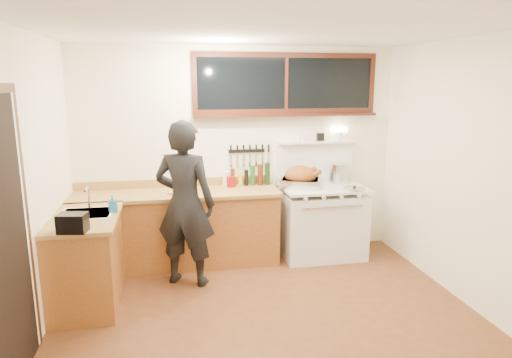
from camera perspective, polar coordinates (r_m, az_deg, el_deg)
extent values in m
cube|color=#562D16|center=(4.52, 1.48, -16.90)|extent=(4.00, 3.50, 0.02)
cube|color=white|center=(5.76, -2.23, 3.35)|extent=(4.00, 0.05, 2.60)
cube|color=white|center=(2.41, 10.83, -9.57)|extent=(4.00, 0.05, 2.60)
cube|color=white|center=(4.12, -27.10, -1.57)|extent=(0.05, 3.50, 2.60)
cube|color=white|center=(4.89, 25.44, 0.57)|extent=(0.05, 3.50, 2.60)
cube|color=white|center=(3.97, 1.70, 18.55)|extent=(4.00, 3.50, 0.05)
cube|color=brown|center=(5.58, -9.83, -6.30)|extent=(2.40, 0.60, 0.86)
cube|color=#A87D42|center=(5.45, -10.00, -1.84)|extent=(2.44, 0.64, 0.04)
cube|color=#A87D42|center=(5.72, -10.09, -0.46)|extent=(2.40, 0.03, 0.10)
sphere|color=#B78C38|center=(5.32, -20.73, -4.82)|extent=(0.03, 0.03, 0.03)
sphere|color=#B78C38|center=(5.26, -15.35, -4.66)|extent=(0.03, 0.03, 0.03)
sphere|color=#B78C38|center=(5.24, -9.87, -4.46)|extent=(0.03, 0.03, 0.03)
sphere|color=#B78C38|center=(5.27, -4.41, -4.22)|extent=(0.03, 0.03, 0.03)
sphere|color=#B78C38|center=(5.33, 0.41, -3.97)|extent=(0.03, 0.03, 0.03)
cube|color=brown|center=(4.88, -20.38, -9.68)|extent=(0.60, 1.05, 0.86)
cube|color=#A87D42|center=(4.74, -20.66, -4.61)|extent=(0.64, 1.09, 0.04)
cube|color=white|center=(4.82, -20.36, -4.80)|extent=(0.45, 0.40, 0.14)
cube|color=white|center=(4.80, -20.42, -4.06)|extent=(0.50, 0.45, 0.01)
cylinder|color=silver|center=(4.94, -20.19, -2.20)|extent=(0.02, 0.02, 0.24)
cylinder|color=silver|center=(4.84, -20.43, -1.17)|extent=(0.02, 0.18, 0.02)
cube|color=white|center=(5.85, 8.19, -5.60)|extent=(1.00, 0.70, 0.82)
cube|color=white|center=(5.72, 8.33, -1.07)|extent=(1.02, 0.72, 0.03)
cube|color=white|center=(5.51, 9.37, -5.56)|extent=(0.88, 0.02, 0.46)
cylinder|color=silver|center=(5.42, 9.57, -3.44)|extent=(0.75, 0.02, 0.02)
cylinder|color=white|center=(5.29, 6.22, -2.48)|extent=(0.04, 0.03, 0.04)
cylinder|color=white|center=(5.36, 8.47, -2.35)|extent=(0.04, 0.03, 0.04)
cylinder|color=white|center=(5.44, 10.66, -2.23)|extent=(0.04, 0.03, 0.04)
cylinder|color=white|center=(5.52, 12.78, -2.10)|extent=(0.04, 0.03, 0.04)
cube|color=white|center=(5.96, 7.41, 2.10)|extent=(1.00, 0.05, 0.50)
cube|color=white|center=(5.89, 7.57, 4.59)|extent=(1.00, 0.12, 0.03)
cylinder|color=white|center=(5.99, 10.33, 5.28)|extent=(0.11, 0.11, 0.11)
cube|color=#FFE5B2|center=(5.98, 10.36, 6.11)|extent=(0.20, 0.10, 0.07)
cube|color=black|center=(5.90, 8.05, 5.22)|extent=(0.09, 0.05, 0.10)
cylinder|color=white|center=(5.83, 5.90, 5.15)|extent=(0.04, 0.04, 0.09)
cylinder|color=white|center=(5.82, 5.33, 5.14)|extent=(0.04, 0.04, 0.09)
cube|color=black|center=(5.77, 3.79, 11.83)|extent=(2.20, 0.01, 0.62)
cube|color=black|center=(5.77, 3.85, 15.20)|extent=(2.32, 0.04, 0.06)
cube|color=black|center=(5.78, 3.75, 8.46)|extent=(2.32, 0.04, 0.06)
cube|color=black|center=(5.59, -7.73, 11.74)|extent=(0.06, 0.04, 0.62)
cube|color=black|center=(6.15, 14.25, 11.51)|extent=(0.06, 0.04, 0.62)
cube|color=black|center=(5.77, 3.80, 11.83)|extent=(0.04, 0.04, 0.62)
cube|color=black|center=(5.73, 3.87, 7.98)|extent=(2.32, 0.13, 0.03)
cube|color=black|center=(3.67, -28.55, -7.36)|extent=(0.01, 0.86, 2.10)
cube|color=black|center=(4.11, -26.51, -5.16)|extent=(0.01, 0.07, 2.10)
cube|color=black|center=(5.74, -1.19, 3.53)|extent=(0.46, 0.02, 0.04)
cube|color=silver|center=(5.71, -3.14, 2.35)|extent=(0.02, 0.00, 0.18)
cube|color=black|center=(5.69, -3.15, 3.74)|extent=(0.02, 0.02, 0.10)
cube|color=silver|center=(5.72, -2.34, 2.38)|extent=(0.02, 0.00, 0.18)
cube|color=black|center=(5.70, -2.36, 3.76)|extent=(0.02, 0.02, 0.10)
cube|color=silver|center=(5.73, -1.55, 2.40)|extent=(0.02, 0.00, 0.18)
cube|color=black|center=(5.71, -1.56, 3.79)|extent=(0.02, 0.02, 0.10)
cube|color=silver|center=(5.74, -0.76, 2.43)|extent=(0.03, 0.00, 0.18)
cube|color=black|center=(5.72, -0.77, 3.81)|extent=(0.02, 0.02, 0.10)
cube|color=silver|center=(5.76, 0.02, 2.46)|extent=(0.03, 0.00, 0.18)
cube|color=black|center=(5.74, 0.02, 3.83)|extent=(0.02, 0.02, 0.10)
cube|color=silver|center=(5.77, 0.80, 2.48)|extent=(0.03, 0.00, 0.18)
cube|color=black|center=(5.75, 0.80, 3.86)|extent=(0.02, 0.02, 0.10)
cube|color=silver|center=(5.79, 1.58, 2.51)|extent=(0.03, 0.00, 0.18)
cube|color=black|center=(5.77, 1.58, 3.88)|extent=(0.02, 0.02, 0.10)
imported|color=black|center=(4.93, -8.87, -3.09)|extent=(0.77, 0.66, 1.80)
imported|color=#2162A5|center=(4.76, -17.49, -2.98)|extent=(0.10, 0.10, 0.17)
cube|color=black|center=(4.26, -21.94, -5.12)|extent=(0.26, 0.20, 0.16)
cube|color=#A87D42|center=(5.43, -8.93, -1.54)|extent=(0.40, 0.33, 0.02)
ellipsoid|color=brown|center=(5.41, -8.96, -0.87)|extent=(0.22, 0.17, 0.11)
sphere|color=brown|center=(5.45, -8.05, -0.47)|extent=(0.04, 0.04, 0.04)
sphere|color=brown|center=(5.37, -8.00, -0.67)|extent=(0.04, 0.04, 0.04)
cube|color=silver|center=(5.66, 5.54, -0.46)|extent=(0.59, 0.52, 0.10)
cube|color=#3F3F42|center=(5.65, 5.55, -0.11)|extent=(0.52, 0.45, 0.03)
torus|color=silver|center=(5.58, 3.01, -0.07)|extent=(0.05, 0.10, 0.10)
torus|color=silver|center=(5.73, 8.03, 0.14)|extent=(0.05, 0.10, 0.10)
ellipsoid|color=brown|center=(5.64, 5.56, 0.43)|extent=(0.46, 0.41, 0.25)
cylinder|color=brown|center=(5.59, 7.13, 0.49)|extent=(0.15, 0.11, 0.11)
sphere|color=brown|center=(5.60, 7.84, 0.87)|extent=(0.07, 0.07, 0.07)
cylinder|color=brown|center=(5.76, 6.56, 0.87)|extent=(0.15, 0.11, 0.11)
sphere|color=brown|center=(5.78, 7.25, 1.23)|extent=(0.07, 0.07, 0.07)
cylinder|color=silver|center=(5.96, 10.34, 0.76)|extent=(0.35, 0.35, 0.25)
cylinder|color=silver|center=(5.91, 7.11, 0.13)|extent=(0.21, 0.21, 0.12)
cylinder|color=black|center=(6.01, 7.24, 0.83)|extent=(0.08, 0.15, 0.02)
cylinder|color=silver|center=(5.62, 12.20, -1.16)|extent=(0.32, 0.32, 0.02)
sphere|color=black|center=(5.62, 12.21, -0.98)|extent=(0.03, 0.03, 0.03)
cube|color=maroon|center=(5.61, -3.14, -0.35)|extent=(0.10, 0.09, 0.13)
cylinder|color=white|center=(5.69, -3.75, 0.04)|extent=(0.10, 0.10, 0.18)
cylinder|color=black|center=(5.66, -2.93, 0.20)|extent=(0.06, 0.06, 0.22)
cylinder|color=black|center=(5.67, -2.01, 0.04)|extent=(0.06, 0.06, 0.18)
cylinder|color=black|center=(5.68, -1.23, 0.17)|extent=(0.05, 0.05, 0.20)
cylinder|color=black|center=(5.69, -0.43, 0.45)|extent=(0.06, 0.06, 0.25)
cylinder|color=black|center=(5.71, 0.55, 0.53)|extent=(0.07, 0.07, 0.26)
cylinder|color=black|center=(5.73, 1.43, 0.67)|extent=(0.06, 0.06, 0.28)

